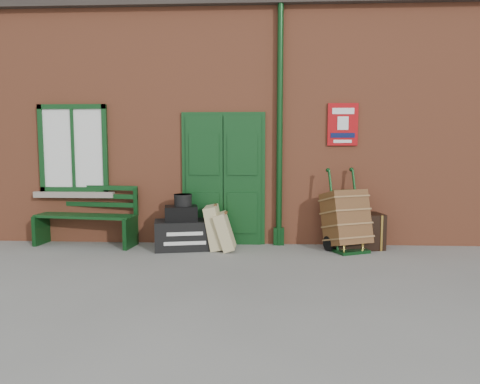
# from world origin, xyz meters

# --- Properties ---
(ground) EXTENTS (80.00, 80.00, 0.00)m
(ground) POSITION_xyz_m (0.00, 0.00, 0.00)
(ground) COLOR gray
(ground) RESTS_ON ground
(station_building) EXTENTS (10.30, 4.30, 4.36)m
(station_building) POSITION_xyz_m (-0.00, 3.49, 2.16)
(station_building) COLOR #AE5838
(station_building) RESTS_ON ground
(bench) EXTENTS (1.75, 0.73, 1.05)m
(bench) POSITION_xyz_m (-2.63, 1.30, 0.53)
(bench) COLOR #0F3A16
(bench) RESTS_ON ground
(houdini_trunk) EXTENTS (1.04, 0.71, 0.48)m
(houdini_trunk) POSITION_xyz_m (-0.91, 1.04, 0.24)
(houdini_trunk) COLOR black
(houdini_trunk) RESTS_ON ground
(strongbox) EXTENTS (0.59, 0.48, 0.24)m
(strongbox) POSITION_xyz_m (-0.96, 1.04, 0.60)
(strongbox) COLOR black
(strongbox) RESTS_ON houdini_trunk
(hatbox) EXTENTS (0.34, 0.34, 0.19)m
(hatbox) POSITION_xyz_m (-0.93, 1.07, 0.81)
(hatbox) COLOR black
(hatbox) RESTS_ON strongbox
(suitcase_back) EXTENTS (0.32, 0.50, 0.73)m
(suitcase_back) POSITION_xyz_m (-0.42, 1.07, 0.36)
(suitcase_back) COLOR #C6B682
(suitcase_back) RESTS_ON ground
(suitcase_front) EXTENTS (0.35, 0.45, 0.63)m
(suitcase_front) POSITION_xyz_m (-0.24, 0.97, 0.32)
(suitcase_front) COLOR #C6B682
(suitcase_front) RESTS_ON ground
(porter_trolley) EXTENTS (0.85, 0.88, 1.31)m
(porter_trolley) POSITION_xyz_m (1.73, 1.09, 0.51)
(porter_trolley) COLOR #0D3514
(porter_trolley) RESTS_ON ground
(dark_trunk) EXTENTS (0.90, 0.68, 0.58)m
(dark_trunk) POSITION_xyz_m (1.93, 1.25, 0.29)
(dark_trunk) COLOR black
(dark_trunk) RESTS_ON ground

